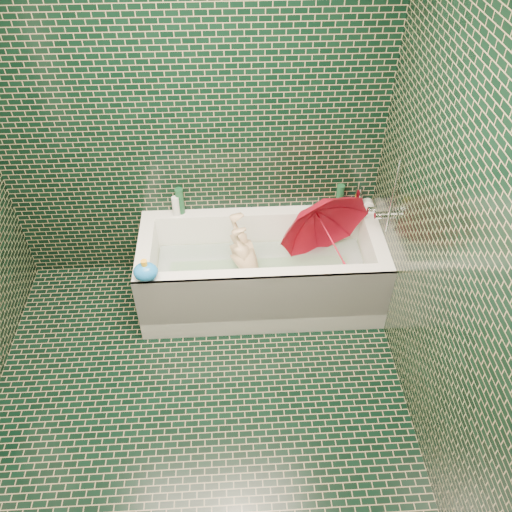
{
  "coord_description": "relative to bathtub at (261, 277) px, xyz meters",
  "views": [
    {
      "loc": [
        0.25,
        -1.78,
        2.98
      ],
      "look_at": [
        0.4,
        0.82,
        0.59
      ],
      "focal_mm": 38.0,
      "sensor_mm": 36.0,
      "label": 1
    }
  ],
  "objects": [
    {
      "name": "bath_toy",
      "position": [
        -0.75,
        -0.32,
        0.41
      ],
      "size": [
        0.2,
        0.18,
        0.15
      ],
      "rotation": [
        0.0,
        0.0,
        -0.43
      ],
      "color": "blue",
      "rests_on": "bathtub"
    },
    {
      "name": "bottle_right_tall",
      "position": [
        0.58,
        0.33,
        0.44
      ],
      "size": [
        0.06,
        0.06,
        0.21
      ],
      "primitive_type": "cylinder",
      "rotation": [
        0.0,
        0.0,
        0.14
      ],
      "color": "#134324",
      "rests_on": "bathtub"
    },
    {
      "name": "umbrella",
      "position": [
        0.48,
        -0.01,
        0.34
      ],
      "size": [
        0.96,
        0.9,
        0.94
      ],
      "primitive_type": "imported",
      "rotation": [
        0.34,
        -0.48,
        0.19
      ],
      "color": "red",
      "rests_on": "bathtub"
    },
    {
      "name": "soap_bottle_b",
      "position": [
        0.73,
        0.33,
        0.34
      ],
      "size": [
        0.1,
        0.1,
        0.19
      ],
      "primitive_type": "imported",
      "rotation": [
        0.0,
        0.0,
        0.16
      ],
      "color": "#5B207A",
      "rests_on": "bathtub"
    },
    {
      "name": "bath_mat",
      "position": [
        0.0,
        0.02,
        -0.06
      ],
      "size": [
        1.35,
        0.47,
        0.01
      ],
      "primitive_type": "cube",
      "color": "green",
      "rests_on": "bathtub"
    },
    {
      "name": "wall_back",
      "position": [
        -0.45,
        0.39,
        1.04
      ],
      "size": [
        2.8,
        0.0,
        2.8
      ],
      "primitive_type": "plane",
      "rotation": [
        1.57,
        0.0,
        0.0
      ],
      "color": "black",
      "rests_on": "floor"
    },
    {
      "name": "floor",
      "position": [
        -0.45,
        -1.01,
        -0.21
      ],
      "size": [
        2.8,
        2.8,
        0.0
      ],
      "primitive_type": "plane",
      "color": "black",
      "rests_on": "ground"
    },
    {
      "name": "bottle_right_pump",
      "position": [
        0.71,
        0.31,
        0.44
      ],
      "size": [
        0.06,
        0.06,
        0.2
      ],
      "primitive_type": "cylinder",
      "rotation": [
        0.0,
        0.0,
        0.3
      ],
      "color": "silver",
      "rests_on": "bathtub"
    },
    {
      "name": "soap_bottle_a",
      "position": [
        0.8,
        0.32,
        0.34
      ],
      "size": [
        0.11,
        0.11,
        0.27
      ],
      "primitive_type": "imported",
      "rotation": [
        0.0,
        0.0,
        -0.1
      ],
      "color": "white",
      "rests_on": "bathtub"
    },
    {
      "name": "child",
      "position": [
        -0.08,
        -0.01,
        0.1
      ],
      "size": [
        0.89,
        0.32,
        0.38
      ],
      "primitive_type": "imported",
      "rotation": [
        -1.36,
        0.0,
        -1.58
      ],
      "color": "#D2AE83",
      "rests_on": "bathtub"
    },
    {
      "name": "bathtub",
      "position": [
        0.0,
        0.0,
        0.0
      ],
      "size": [
        1.7,
        0.75,
        0.55
      ],
      "color": "white",
      "rests_on": "floor"
    },
    {
      "name": "rubber_duck",
      "position": [
        0.59,
        0.32,
        0.38
      ],
      "size": [
        0.12,
        0.08,
        0.1
      ],
      "rotation": [
        0.0,
        0.0,
        0.1
      ],
      "color": "#FFAF1A",
      "rests_on": "bathtub"
    },
    {
      "name": "bottle_left_short",
      "position": [
        -0.59,
        0.33,
        0.42
      ],
      "size": [
        0.07,
        0.07,
        0.15
      ],
      "primitive_type": "cylinder",
      "rotation": [
        0.0,
        0.0,
        0.37
      ],
      "color": "white",
      "rests_on": "bathtub"
    },
    {
      "name": "wall_right",
      "position": [
        0.85,
        -1.01,
        1.04
      ],
      "size": [
        0.0,
        2.8,
        2.8
      ],
      "primitive_type": "plane",
      "rotation": [
        1.57,
        0.0,
        -1.57
      ],
      "color": "black",
      "rests_on": "floor"
    },
    {
      "name": "water",
      "position": [
        0.0,
        0.02,
        0.09
      ],
      "size": [
        1.48,
        0.53,
        0.0
      ],
      "primitive_type": "cube",
      "color": "silver",
      "rests_on": "bathtub"
    },
    {
      "name": "faucet",
      "position": [
        0.81,
        0.01,
        0.56
      ],
      "size": [
        0.18,
        0.19,
        0.55
      ],
      "color": "silver",
      "rests_on": "wall_right"
    },
    {
      "name": "soap_bottle_c",
      "position": [
        0.63,
        0.36,
        0.34
      ],
      "size": [
        0.16,
        0.16,
        0.19
      ],
      "primitive_type": "imported",
      "rotation": [
        0.0,
        0.0,
        -0.1
      ],
      "color": "#134324",
      "rests_on": "bathtub"
    },
    {
      "name": "bottle_left_tall",
      "position": [
        -0.56,
        0.36,
        0.44
      ],
      "size": [
        0.07,
        0.07,
        0.2
      ],
      "primitive_type": "cylinder",
      "rotation": [
        0.0,
        0.0,
        -0.28
      ],
      "color": "#134324",
      "rests_on": "bathtub"
    }
  ]
}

